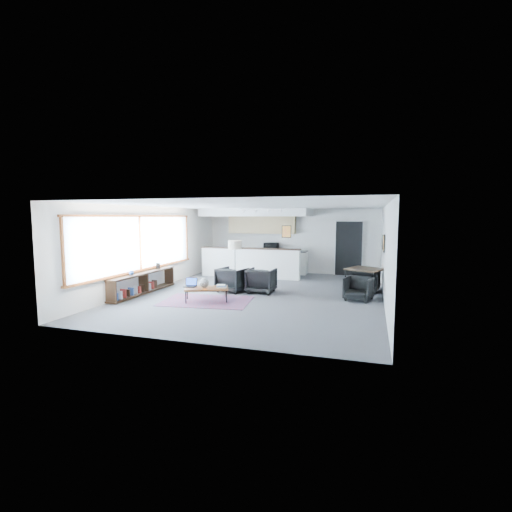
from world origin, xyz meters
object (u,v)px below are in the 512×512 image
(microwave, at_px, (271,246))
(floor_lamp, at_px, (235,247))
(armchair_left, at_px, (232,278))
(dining_chair_far, at_px, (366,280))
(ceramic_pot, at_px, (204,283))
(dining_table, at_px, (365,271))
(laptop, at_px, (191,284))
(armchair_right, at_px, (261,279))
(book_stack, at_px, (221,286))
(dining_chair_near, at_px, (358,289))
(coffee_table, at_px, (206,289))

(microwave, bearing_deg, floor_lamp, -96.47)
(armchair_left, height_order, dining_chair_far, armchair_left)
(ceramic_pot, height_order, dining_table, dining_table)
(laptop, relative_size, armchair_right, 0.43)
(book_stack, bearing_deg, dining_table, 28.85)
(armchair_right, xyz_separation_m, dining_table, (2.99, 0.57, 0.31))
(book_stack, height_order, dining_chair_near, dining_chair_near)
(dining_table, relative_size, microwave, 2.25)
(armchair_left, height_order, dining_table, armchair_left)
(dining_table, distance_m, dining_chair_near, 0.91)
(ceramic_pot, bearing_deg, dining_table, 27.92)
(coffee_table, height_order, book_stack, book_stack)
(armchair_right, relative_size, dining_chair_near, 1.34)
(coffee_table, relative_size, armchair_right, 1.61)
(book_stack, relative_size, armchair_left, 0.39)
(coffee_table, bearing_deg, laptop, 154.02)
(laptop, relative_size, floor_lamp, 0.23)
(armchair_right, bearing_deg, floor_lamp, -29.19)
(dining_table, bearing_deg, floor_lamp, 179.18)
(dining_table, bearing_deg, dining_chair_near, -101.33)
(book_stack, xyz_separation_m, floor_lamp, (-0.38, 2.09, 0.91))
(dining_chair_near, bearing_deg, floor_lamp, -179.53)
(coffee_table, relative_size, dining_chair_far, 1.88)
(ceramic_pot, relative_size, armchair_left, 0.33)
(floor_lamp, relative_size, dining_chair_far, 2.19)
(laptop, relative_size, dining_chair_near, 0.58)
(laptop, distance_m, book_stack, 0.87)
(laptop, height_order, armchair_right, armchair_right)
(coffee_table, height_order, armchair_right, armchair_right)
(dining_chair_far, bearing_deg, laptop, 37.88)
(armchair_left, bearing_deg, microwave, -81.13)
(coffee_table, xyz_separation_m, dining_chair_far, (4.09, 2.68, -0.00))
(dining_table, bearing_deg, armchair_right, -169.23)
(ceramic_pot, xyz_separation_m, microwave, (0.37, 5.56, 0.61))
(book_stack, bearing_deg, armchair_left, 98.41)
(ceramic_pot, relative_size, dining_table, 0.22)
(book_stack, xyz_separation_m, microwave, (-0.06, 5.41, 0.70))
(dining_table, bearing_deg, laptop, -155.09)
(dining_chair_near, bearing_deg, armchair_right, -171.76)
(dining_chair_near, xyz_separation_m, dining_chair_far, (0.17, 1.34, 0.04))
(armchair_right, bearing_deg, book_stack, 65.52)
(laptop, distance_m, dining_chair_far, 5.29)
(coffee_table, xyz_separation_m, laptop, (-0.48, 0.02, 0.10))
(laptop, bearing_deg, dining_table, 18.20)
(floor_lamp, bearing_deg, dining_chair_near, -12.25)
(coffee_table, distance_m, armchair_left, 1.46)
(armchair_right, bearing_deg, dining_table, -168.24)
(laptop, xyz_separation_m, dining_table, (4.56, 2.12, 0.27))
(armchair_right, height_order, dining_chair_far, armchair_right)
(coffee_table, bearing_deg, microwave, 62.89)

